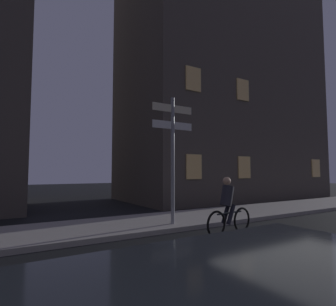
{
  "coord_description": "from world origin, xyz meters",
  "views": [
    {
      "loc": [
        -3.73,
        -1.81,
        1.75
      ],
      "look_at": [
        0.91,
        5.82,
        2.37
      ],
      "focal_mm": 28.98,
      "sensor_mm": 36.0,
      "label": 1
    }
  ],
  "objects": [
    {
      "name": "signpost",
      "position": [
        0.85,
        5.44,
        2.5
      ],
      "size": [
        1.47,
        0.12,
        3.99
      ],
      "color": "gray",
      "rests_on": "sidewalk_kerb"
    },
    {
      "name": "building_right_block",
      "position": [
        9.27,
        12.13,
        7.99
      ],
      "size": [
        13.71,
        6.84,
        15.99
      ],
      "color": "#4C443D",
      "rests_on": "ground_plane"
    },
    {
      "name": "sidewalk_kerb",
      "position": [
        0.0,
        6.31,
        0.07
      ],
      "size": [
        40.0,
        2.88,
        0.14
      ],
      "primitive_type": "cube",
      "color": "#9E9991",
      "rests_on": "ground_plane"
    },
    {
      "name": "cyclist",
      "position": [
        1.67,
        3.84,
        0.75
      ],
      "size": [
        1.81,
        0.37,
        1.61
      ],
      "color": "black",
      "rests_on": "ground_plane"
    }
  ]
}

